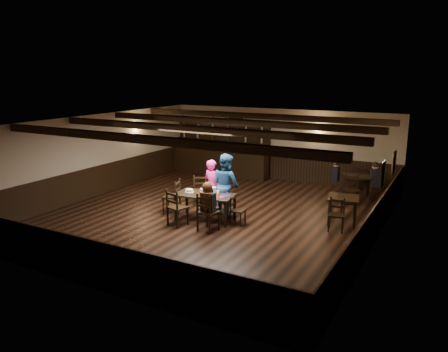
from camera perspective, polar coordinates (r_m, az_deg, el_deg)
The scene contains 25 objects.
ground at distance 12.75m, azimuth -1.24°, elevation -5.05°, with size 10.00×10.00×0.00m, color black.
room_shell at distance 12.34m, azimuth -1.15°, elevation 2.71°, with size 9.02×10.02×2.71m.
dining_table at distance 12.09m, azimuth -2.49°, elevation -2.74°, with size 1.69×0.98×0.75m.
chair_near_left at distance 11.72m, azimuth -6.41°, elevation -3.79°, with size 0.56×0.54×1.00m.
chair_near_right at distance 11.24m, azimuth -2.36°, elevation -4.45°, with size 0.53×0.51×1.01m.
chair_end_left at distance 12.79m, azimuth -6.50°, elevation -2.31°, with size 0.56×0.58×1.01m.
chair_end_right at distance 11.85m, azimuth 1.53°, elevation -4.18°, with size 0.37×0.38×0.78m.
chair_far_pushed at distance 13.64m, azimuth -3.16°, elevation -1.49°, with size 0.57×0.57×0.91m.
woman_pink at distance 12.71m, azimuth -1.58°, elevation -1.37°, with size 0.58×0.38×1.59m, color #DC1888.
man_blue at distance 12.50m, azimuth 0.26°, elevation -1.12°, with size 0.87×0.68×1.80m, color navy.
seated_person at distance 11.21m, azimuth -2.15°, elevation -3.06°, with size 0.36×0.54×0.88m.
cake at distance 12.31m, azimuth -4.56°, elevation -1.92°, with size 0.26×0.26×0.08m.
plate_stack_a at distance 11.96m, azimuth -2.67°, elevation -2.07°, with size 0.19×0.19×0.18m, color white.
plate_stack_b at distance 11.96m, azimuth -1.47°, elevation -1.98°, with size 0.19×0.19×0.22m, color white.
tea_light at distance 12.08m, azimuth -1.95°, elevation -2.26°, with size 0.05×0.05×0.06m.
salt_shaker at distance 11.86m, azimuth -0.82°, elevation -2.41°, with size 0.04×0.04×0.10m, color silver.
pepper_shaker at distance 11.77m, azimuth -0.76°, elevation -2.54°, with size 0.04×0.04×0.10m, color #A5A8AD.
drink_glass at distance 12.08m, azimuth -0.80°, elevation -2.12°, with size 0.06×0.06×0.10m, color silver.
menu_red at distance 11.83m, azimuth -0.65°, elevation -2.70°, with size 0.27×0.19×0.00m, color #9D1B11.
menu_blue at distance 11.96m, azimuth 0.08°, elevation -2.51°, with size 0.31×0.22×0.00m, color #101651.
bar_counter at distance 17.73m, azimuth -0.58°, elevation 2.64°, with size 4.43×0.70×2.20m.
back_table_a at distance 12.26m, azimuth 15.30°, elevation -3.12°, with size 0.94×0.94×0.75m.
back_table_b at distance 14.88m, azimuth 17.07°, elevation -0.34°, with size 1.11×1.11×0.75m.
bg_patron_left at distance 15.08m, azimuth 14.40°, elevation 0.62°, with size 0.20×0.33×0.69m.
bg_patron_right at distance 14.72m, azimuth 19.08°, elevation 0.22°, with size 0.34×0.44×0.79m.
Camera 1 is at (6.05, -10.47, 4.03)m, focal length 35.00 mm.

